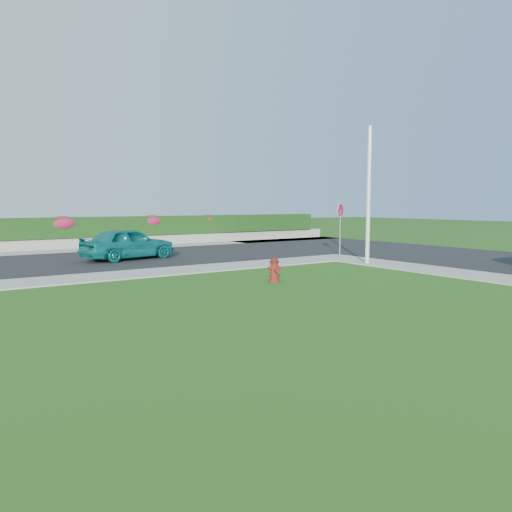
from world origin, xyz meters
TOP-DOWN VIEW (x-y plane):
  - ground at (0.00, 0.00)m, footprint 120.00×120.00m
  - street_right at (12.00, 4.00)m, footprint 8.00×32.00m
  - street_far at (-5.00, 14.00)m, footprint 26.00×8.00m
  - sidewalk_far at (-6.00, 9.00)m, footprint 24.00×2.00m
  - curb_corner at (7.00, 9.00)m, footprint 2.00×2.00m
  - sidewalk_beyond at (-1.00, 19.00)m, footprint 34.00×2.00m
  - retaining_wall at (-1.00, 20.50)m, footprint 34.00×0.40m
  - hedge at (-1.00, 20.60)m, footprint 32.00×0.90m
  - fire_hydrant at (0.60, 4.97)m, footprint 0.43×0.40m
  - sedan_teal at (-1.05, 13.39)m, footprint 4.31×2.43m
  - utility_pole at (6.43, 6.59)m, footprint 0.16×0.16m
  - stop_sign at (7.54, 9.34)m, footprint 0.62×0.28m
  - flower_clump_d at (-2.07, 20.50)m, footprint 1.57×1.01m
  - flower_clump_e at (2.97, 20.50)m, footprint 1.39×0.90m
  - flower_clump_f at (6.74, 20.50)m, footprint 1.14×0.73m

SIDE VIEW (x-z plane):
  - ground at x=0.00m, z-range 0.00..0.00m
  - street_right at x=12.00m, z-range 0.00..0.04m
  - street_far at x=-5.00m, z-range 0.00..0.04m
  - sidewalk_far at x=-6.00m, z-range 0.00..0.04m
  - curb_corner at x=7.00m, z-range 0.00..0.04m
  - sidewalk_beyond at x=-1.00m, z-range 0.00..0.04m
  - retaining_wall at x=-1.00m, z-range 0.00..0.60m
  - fire_hydrant at x=0.60m, z-range -0.02..0.81m
  - sedan_teal at x=-1.05m, z-range 0.04..1.42m
  - hedge at x=-1.00m, z-range 0.60..1.70m
  - flower_clump_d at x=-2.07m, z-range 1.00..1.78m
  - flower_clump_e at x=2.97m, z-range 1.07..1.77m
  - flower_clump_f at x=6.74m, z-range 1.19..1.76m
  - stop_sign at x=7.54m, z-range 0.59..3.05m
  - utility_pole at x=6.43m, z-range 0.00..5.47m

